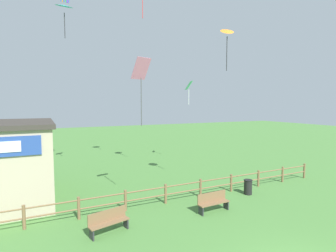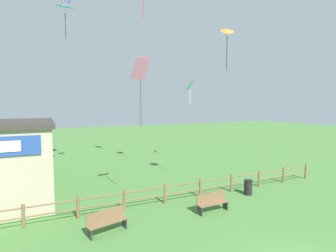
# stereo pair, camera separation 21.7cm
# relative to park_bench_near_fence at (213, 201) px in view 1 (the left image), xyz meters

# --- Properties ---
(wooden_fence) EXTENTS (20.44, 0.14, 1.07)m
(wooden_fence) POSITION_rel_park_bench_near_fence_xyz_m (-0.56, 2.02, 0.10)
(wooden_fence) COLOR brown
(wooden_fence) RESTS_ON ground_plane
(park_bench_near_fence) EXTENTS (1.75, 0.47, 0.96)m
(park_bench_near_fence) POSITION_rel_park_bench_near_fence_xyz_m (0.00, 0.00, 0.00)
(park_bench_near_fence) COLOR brown
(park_bench_near_fence) RESTS_ON ground_plane
(park_bench_by_building) EXTENTS (1.78, 0.81, 0.96)m
(park_bench_by_building) POSITION_rel_park_bench_near_fence_xyz_m (-5.25, 0.10, 0.00)
(park_bench_by_building) COLOR brown
(park_bench_by_building) RESTS_ON ground_plane
(trash_bin) EXTENTS (0.51, 0.51, 0.88)m
(trash_bin) POSITION_rel_park_bench_near_fence_xyz_m (3.39, 1.16, -0.07)
(trash_bin) COLOR black
(trash_bin) RESTS_ON ground_plane
(kite_cyan_delta) EXTENTS (1.31, 1.29, 2.22)m
(kite_cyan_delta) POSITION_rel_park_bench_near_fence_xyz_m (-6.04, 7.97, 11.14)
(kite_cyan_delta) COLOR #2DB2C6
(kite_pink_diamond) EXTENTS (1.03, 0.87, 3.56)m
(kite_pink_diamond) POSITION_rel_park_bench_near_fence_xyz_m (-2.82, 2.61, 6.35)
(kite_pink_diamond) COLOR pink
(kite_green_diamond) EXTENTS (0.67, 0.77, 2.13)m
(kite_green_diamond) POSITION_rel_park_bench_near_fence_xyz_m (4.60, 10.24, 6.39)
(kite_green_diamond) COLOR green
(kite_orange_delta) EXTENTS (0.98, 0.93, 2.52)m
(kite_orange_delta) POSITION_rel_park_bench_near_fence_xyz_m (2.26, 1.96, 8.97)
(kite_orange_delta) COLOR orange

